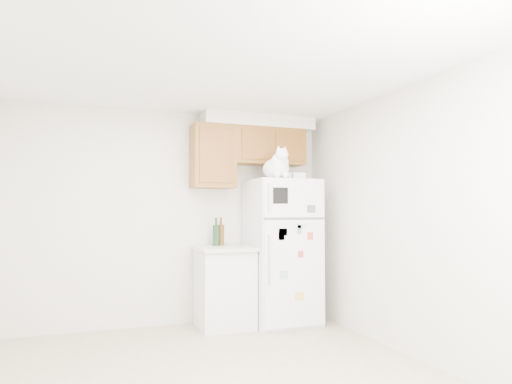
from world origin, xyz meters
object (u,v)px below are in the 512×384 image
storage_box_front (299,177)px  base_counter (224,286)px  bottle_green (216,232)px  storage_box_back (285,177)px  bottle_amber (221,231)px  refrigerator (282,251)px  cat (277,167)px

storage_box_front → base_counter: bearing=-172.7°
base_counter → bottle_green: bottle_green is taller
base_counter → storage_box_back: bearing=2.0°
storage_box_back → bottle_amber: (-0.77, 0.16, -0.66)m
base_counter → bottle_amber: bottle_amber is taller
base_counter → bottle_green: 0.64m
storage_box_back → bottle_green: (-0.85, 0.11, -0.66)m
storage_box_back → bottle_amber: bearing=178.5°
base_counter → storage_box_front: size_ratio=6.13×
bottle_amber → refrigerator: bearing=-20.7°
storage_box_back → cat: bearing=-117.9°
storage_box_front → bottle_amber: bearing=176.0°
refrigerator → storage_box_back: 0.91m
bottle_green → storage_box_back: bearing=-7.2°
cat → storage_box_back: cat is taller
base_counter → storage_box_back: (0.78, 0.03, 1.29)m
refrigerator → base_counter: bearing=173.9°
cat → storage_box_front: cat is taller
bottle_amber → bottle_green: bearing=-145.4°
cat → bottle_green: 1.05m
cat → storage_box_front: (0.35, 0.16, -0.09)m
cat → bottle_amber: cat is taller
cat → bottle_green: (-0.61, 0.41, -0.75)m
bottle_green → bottle_amber: bearing=34.6°
base_counter → bottle_amber: (0.01, 0.18, 0.63)m
storage_box_back → refrigerator: bearing=-122.8°
cat → storage_box_back: size_ratio=2.90×
base_counter → bottle_green: size_ratio=2.76×
refrigerator → cat: bearing=-125.2°
base_counter → storage_box_back: 1.51m
refrigerator → bottle_green: size_ratio=5.09×
base_counter → bottle_green: bearing=116.0°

